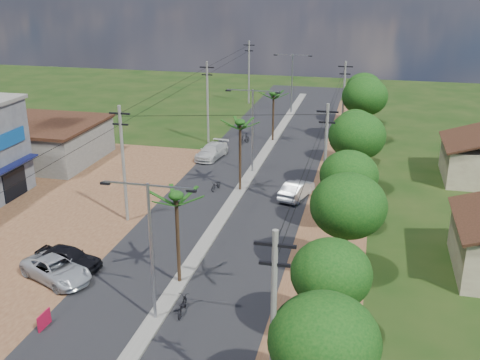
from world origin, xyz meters
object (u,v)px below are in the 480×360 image
object	(u,v)px
car_white_far	(212,151)
car_parked_silver	(56,270)
car_parked_dark	(68,258)
moto_rider_east	(182,306)
roadside_sign	(44,320)
car_silver_mid	(297,190)

from	to	relation	value
car_white_far	car_parked_silver	xyz separation A→B (m)	(-2.50, -25.83, -0.03)
car_parked_dark	moto_rider_east	xyz separation A→B (m)	(8.70, -3.13, -0.27)
car_parked_silver	roadside_sign	world-z (taller)	car_parked_silver
car_parked_dark	roadside_sign	world-z (taller)	car_parked_dark
car_white_far	moto_rider_east	distance (m)	28.19
roadside_sign	car_parked_silver	bearing A→B (deg)	115.21
car_parked_silver	car_parked_dark	size ratio (longest dim) A/B	1.13
car_white_far	roadside_sign	size ratio (longest dim) A/B	4.43
car_silver_mid	moto_rider_east	bearing A→B (deg)	94.03
car_silver_mid	moto_rider_east	xyz separation A→B (m)	(-3.80, -18.59, -0.25)
moto_rider_east	roadside_sign	distance (m)	7.34
moto_rider_east	roadside_sign	bearing A→B (deg)	19.05
car_silver_mid	car_parked_silver	world-z (taller)	car_silver_mid
car_parked_silver	moto_rider_east	size ratio (longest dim) A/B	2.72
car_white_far	car_parked_silver	bearing A→B (deg)	-86.46
car_silver_mid	car_white_far	xyz separation A→B (m)	(-10.00, 8.91, -0.01)
car_parked_dark	moto_rider_east	size ratio (longest dim) A/B	2.41
car_silver_mid	car_parked_dark	bearing A→B (deg)	66.63
moto_rider_east	car_parked_silver	bearing A→B (deg)	-15.90
car_silver_mid	roadside_sign	bearing A→B (deg)	79.64
car_silver_mid	roadside_sign	size ratio (longest dim) A/B	3.94
car_silver_mid	roadside_sign	distance (m)	24.00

